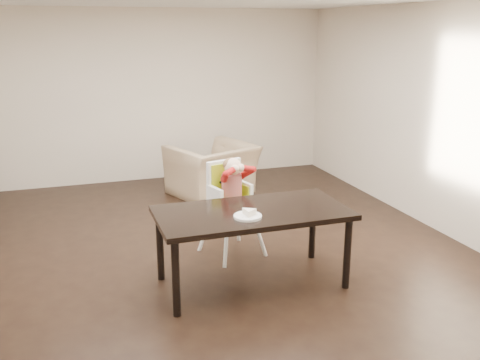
# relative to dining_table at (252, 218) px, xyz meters

# --- Properties ---
(ground) EXTENTS (7.00, 7.00, 0.00)m
(ground) POSITION_rel_dining_table_xyz_m (-0.36, 0.57, -0.67)
(ground) COLOR black
(ground) RESTS_ON ground
(room_walls) EXTENTS (6.02, 7.02, 2.71)m
(room_walls) POSITION_rel_dining_table_xyz_m (-0.36, 0.57, 1.18)
(room_walls) COLOR beige
(room_walls) RESTS_ON ground
(dining_table) EXTENTS (1.80, 0.90, 0.75)m
(dining_table) POSITION_rel_dining_table_xyz_m (0.00, 0.00, 0.00)
(dining_table) COLOR black
(dining_table) RESTS_ON ground
(high_chair) EXTENTS (0.55, 0.55, 1.08)m
(high_chair) POSITION_rel_dining_table_xyz_m (0.03, 0.77, 0.09)
(high_chair) COLOR white
(high_chair) RESTS_ON ground
(plate) EXTENTS (0.29, 0.29, 0.07)m
(plate) POSITION_rel_dining_table_xyz_m (-0.10, -0.17, 0.10)
(plate) COLOR white
(plate) RESTS_ON dining_table
(armchair) EXTENTS (1.33, 1.12, 0.99)m
(armchair) POSITION_rel_dining_table_xyz_m (0.43, 2.93, -0.17)
(armchair) COLOR tan
(armchair) RESTS_ON ground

